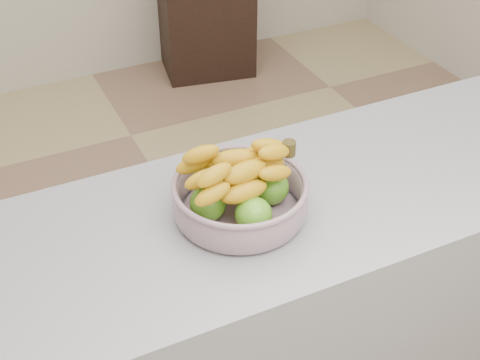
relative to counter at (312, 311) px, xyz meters
name	(u,v)px	position (x,y,z in m)	size (l,w,h in m)	color
ground	(228,288)	(0.00, 0.59, -0.45)	(4.00, 4.00, 0.00)	tan
counter	(312,311)	(0.00, 0.00, 0.00)	(2.00, 0.60, 0.90)	gray
fruit_bowl	(240,194)	(-0.23, 0.00, 0.51)	(0.32, 0.32, 0.17)	#9DADBC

